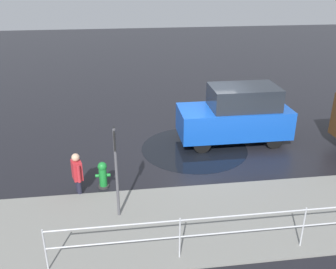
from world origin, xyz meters
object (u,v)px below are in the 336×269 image
Objects in this scene: moving_hatchback at (236,115)px; sign_post at (116,161)px; pedestrian at (77,171)px; fire_hydrant at (103,175)px.

moving_hatchback is 1.63× the size of sign_post.
pedestrian is (5.33, 2.77, -0.34)m from moving_hatchback.
fire_hydrant is at bearing 28.77° from moving_hatchback.
sign_post is at bearing 106.07° from fire_hydrant.
pedestrian is at bearing 27.43° from moving_hatchback.
sign_post is (4.24, 4.01, 0.55)m from moving_hatchback.
sign_post reaches higher than moving_hatchback.
fire_hydrant is 0.66× the size of pedestrian.
fire_hydrant is 0.33× the size of sign_post.
moving_hatchback is 3.20× the size of pedestrian.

